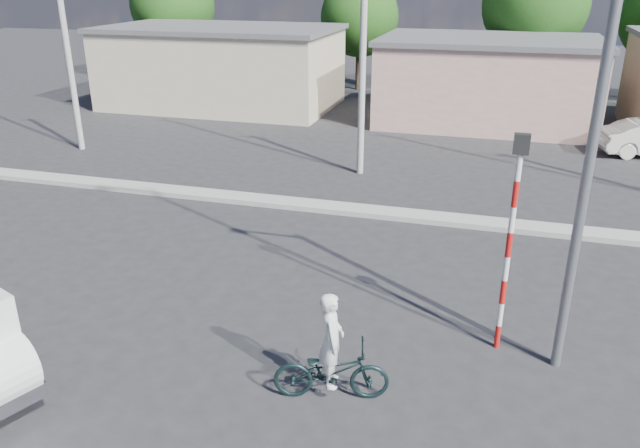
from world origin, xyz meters
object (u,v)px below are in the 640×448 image
(cyclist, at_px, (331,355))
(traffic_pole, at_px, (511,227))
(bicycle, at_px, (331,371))
(streetlight, at_px, (588,106))

(cyclist, distance_m, traffic_pole, 4.07)
(bicycle, xyz_separation_m, traffic_pole, (2.77, 2.44, 2.06))
(traffic_pole, xyz_separation_m, streetlight, (0.94, -0.30, 2.37))
(traffic_pole, bearing_deg, cyclist, -138.60)
(bicycle, bearing_deg, streetlight, -74.41)
(bicycle, bearing_deg, traffic_pole, -63.01)
(traffic_pole, distance_m, streetlight, 2.56)
(bicycle, height_order, cyclist, cyclist)
(streetlight, bearing_deg, cyclist, -150.00)
(bicycle, height_order, traffic_pole, traffic_pole)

